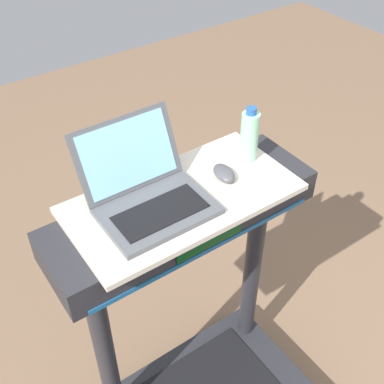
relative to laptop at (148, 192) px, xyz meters
The scene contains 4 objects.
desk_board 0.12m from the laptop, 14.80° to the right, with size 0.72×0.37×0.02m, color beige.
laptop is the anchor object (origin of this frame).
computer_mouse 0.27m from the laptop, ahead, with size 0.06×0.10×0.03m, color #4C4C51.
water_bottle 0.40m from the laptop, ahead, with size 0.06×0.06×0.19m.
Camera 1 is at (-0.63, -0.25, 2.12)m, focal length 45.67 mm.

